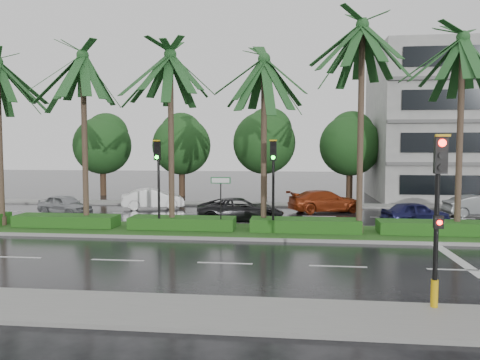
# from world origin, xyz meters

# --- Properties ---
(ground) EXTENTS (120.00, 120.00, 0.00)m
(ground) POSITION_xyz_m (0.00, 0.00, 0.00)
(ground) COLOR black
(ground) RESTS_ON ground
(near_sidewalk) EXTENTS (40.00, 2.40, 0.12)m
(near_sidewalk) POSITION_xyz_m (0.00, -10.20, 0.06)
(near_sidewalk) COLOR gray
(near_sidewalk) RESTS_ON ground
(far_sidewalk) EXTENTS (40.00, 2.00, 0.12)m
(far_sidewalk) POSITION_xyz_m (0.00, 12.00, 0.06)
(far_sidewalk) COLOR gray
(far_sidewalk) RESTS_ON ground
(median) EXTENTS (36.00, 4.00, 0.15)m
(median) POSITION_xyz_m (0.00, 1.00, 0.08)
(median) COLOR gray
(median) RESTS_ON ground
(hedge) EXTENTS (35.20, 1.40, 0.60)m
(hedge) POSITION_xyz_m (0.00, 1.00, 0.45)
(hedge) COLOR #1E4714
(hedge) RESTS_ON median
(lane_markings) EXTENTS (34.00, 13.06, 0.01)m
(lane_markings) POSITION_xyz_m (3.04, -0.43, 0.01)
(lane_markings) COLOR silver
(lane_markings) RESTS_ON ground
(palm_row) EXTENTS (26.30, 4.20, 10.39)m
(palm_row) POSITION_xyz_m (-1.25, 1.02, 8.17)
(palm_row) COLOR #463628
(palm_row) RESTS_ON median
(signal_near) EXTENTS (0.34, 0.45, 4.36)m
(signal_near) POSITION_xyz_m (6.00, -9.39, 2.50)
(signal_near) COLOR black
(signal_near) RESTS_ON near_sidewalk
(signal_median_left) EXTENTS (0.34, 0.42, 4.36)m
(signal_median_left) POSITION_xyz_m (-4.00, 0.30, 3.00)
(signal_median_left) COLOR black
(signal_median_left) RESTS_ON median
(signal_median_right) EXTENTS (0.34, 0.42, 4.36)m
(signal_median_right) POSITION_xyz_m (1.50, 0.30, 3.00)
(signal_median_right) COLOR black
(signal_median_right) RESTS_ON median
(street_sign) EXTENTS (0.95, 0.09, 2.60)m
(street_sign) POSITION_xyz_m (-1.00, 0.48, 2.12)
(street_sign) COLOR black
(street_sign) RESTS_ON median
(bg_trees) EXTENTS (32.80, 5.19, 7.50)m
(bg_trees) POSITION_xyz_m (-0.45, 17.59, 4.60)
(bg_trees) COLOR #3C2B1B
(bg_trees) RESTS_ON ground
(building) EXTENTS (16.00, 10.00, 12.00)m
(building) POSITION_xyz_m (17.00, 18.00, 6.00)
(building) COLOR gray
(building) RESTS_ON ground
(car_silver) EXTENTS (2.80, 4.00, 1.26)m
(car_silver) POSITION_xyz_m (-11.51, 5.73, 0.63)
(car_silver) COLOR #95989C
(car_silver) RESTS_ON ground
(car_white) EXTENTS (2.73, 4.40, 1.37)m
(car_white) POSITION_xyz_m (-7.01, 9.21, 0.68)
(car_white) COLOR silver
(car_white) RESTS_ON ground
(car_darkgrey) EXTENTS (3.24, 5.23, 1.35)m
(car_darkgrey) POSITION_xyz_m (-0.50, 4.34, 0.68)
(car_darkgrey) COLOR black
(car_darkgrey) RESTS_ON ground
(car_red) EXTENTS (3.44, 5.21, 1.40)m
(car_red) POSITION_xyz_m (4.50, 8.96, 0.70)
(car_red) COLOR maroon
(car_red) RESTS_ON ground
(car_blue) EXTENTS (2.56, 3.91, 1.24)m
(car_blue) POSITION_xyz_m (9.00, 4.56, 0.62)
(car_blue) COLOR #181948
(car_blue) RESTS_ON ground
(car_grey) EXTENTS (1.77, 3.97, 1.26)m
(car_grey) POSITION_xyz_m (13.50, 8.06, 0.63)
(car_grey) COLOR #585B5D
(car_grey) RESTS_ON ground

